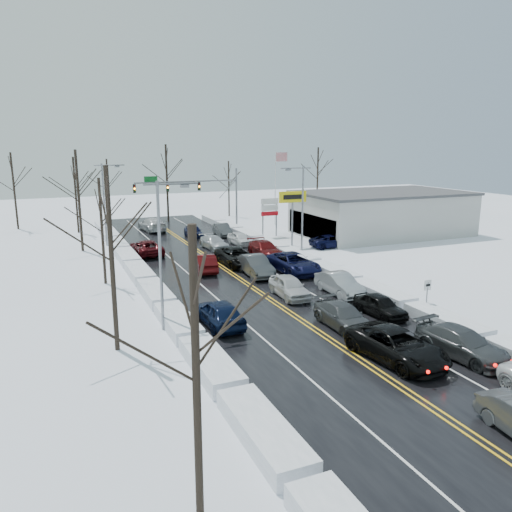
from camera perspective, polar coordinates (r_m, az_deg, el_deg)
name	(u,v)px	position (r m, az deg, el deg)	size (l,w,h in m)	color
ground	(264,295)	(37.32, 0.94, -4.53)	(160.00, 160.00, 0.00)	white
road_surface	(254,288)	(39.08, -0.26, -3.72)	(14.00, 84.00, 0.01)	black
snow_bank_left	(157,300)	(36.94, -11.23, -4.96)	(1.70, 72.00, 0.80)	white
snow_bank_right	(337,278)	(42.49, 9.24, -2.54)	(1.70, 72.00, 0.80)	white
traffic_signal_mast	(199,189)	(63.40, -6.56, 7.57)	(13.28, 0.39, 8.00)	slate
tires_plus_sign	(293,201)	(54.95, 4.21, 6.33)	(3.20, 0.34, 6.00)	slate
used_vehicles_sign	(270,209)	(60.52, 1.57, 5.35)	(2.20, 0.22, 4.65)	slate
speed_limit_sign	(427,290)	(34.75, 18.99, -3.74)	(0.55, 0.09, 2.35)	slate
flagpole	(276,182)	(69.43, 2.35, 8.46)	(1.87, 1.20, 10.00)	silver
dealership_building	(382,213)	(64.10, 14.16, 4.79)	(20.40, 12.40, 5.30)	#B5B5B0
streetlight_ne	(301,205)	(48.63, 5.13, 5.87)	(3.20, 0.25, 9.00)	slate
streetlight_sw	(163,244)	(29.79, -10.57, 1.37)	(3.20, 0.25, 9.00)	slate
streetlight_nw	(106,198)	(57.19, -16.80, 6.40)	(3.20, 0.25, 9.00)	slate
tree_left_a	(195,322)	(13.89, -7.02, -7.48)	(3.60, 3.60, 9.00)	#2D231C
tree_left_b	(109,224)	(27.04, -16.41, 3.53)	(4.00, 4.00, 10.00)	#2D231C
tree_left_c	(101,211)	(41.08, -17.33, 4.97)	(3.40, 3.40, 8.50)	#2D231C
tree_left_d	(77,181)	(54.79, -19.73, 8.08)	(4.20, 4.20, 10.50)	#2D231C
tree_left_e	(75,180)	(66.81, -20.02, 8.16)	(3.80, 3.80, 9.50)	#2D231C
tree_far_a	(13,176)	(72.76, -26.05, 8.23)	(4.00, 4.00, 10.00)	#2D231C
tree_far_b	(108,178)	(74.20, -16.60, 8.50)	(3.60, 3.60, 9.00)	#2D231C
tree_far_c	(166,168)	(73.52, -10.20, 9.88)	(4.40, 4.40, 11.00)	#2D231C
tree_far_d	(229,178)	(77.89, -3.14, 8.92)	(3.40, 3.40, 8.50)	#2D231C
tree_far_e	(318,167)	(85.04, 7.08, 10.10)	(4.20, 4.20, 10.50)	#2D231C
queued_car_2	(396,360)	(27.63, 15.67, -11.38)	(2.73, 5.93, 1.65)	black
queued_car_3	(343,327)	(31.51, 9.88, -8.03)	(2.03, 4.99, 1.45)	#414346
queued_car_4	(289,297)	(37.05, 3.82, -4.68)	(1.87, 4.64, 1.58)	silver
queued_car_5	(256,275)	(42.91, -0.05, -2.22)	(1.82, 5.23, 1.72)	#3C3E40
queued_car_6	(237,265)	(46.55, -2.15, -1.04)	(2.71, 5.87, 1.63)	black
queued_car_7	(214,249)	(53.90, -4.81, 0.82)	(1.94, 4.77, 1.39)	#ABAEB4
queued_car_8	(194,237)	(60.87, -7.14, 2.14)	(1.73, 4.29, 1.46)	black
queued_car_11	(460,357)	(29.13, 22.33, -10.60)	(2.16, 5.31, 1.54)	#404345
queued_car_12	(380,316)	(34.05, 13.95, -6.63)	(1.67, 4.16, 1.42)	black
queued_car_13	(339,294)	(38.12, 9.49, -4.33)	(1.71, 4.90, 1.61)	#A1A4A9
queued_car_14	(293,272)	(43.99, 4.27, -1.89)	(2.83, 6.15, 1.71)	black
queued_car_15	(265,257)	(49.99, 1.01, -0.07)	(2.18, 5.37, 1.56)	#530B0C
queued_car_16	(240,245)	(55.87, -1.84, 1.29)	(1.70, 4.23, 1.44)	white
queued_car_17	(222,236)	(61.50, -3.85, 2.32)	(1.57, 4.51, 1.49)	#424447
oncoming_car_0	(205,271)	(44.50, -5.86, -1.75)	(1.66, 4.77, 1.57)	#48090A
oncoming_car_1	(147,255)	(51.96, -12.39, 0.12)	(2.58, 5.60, 1.56)	#44090D
oncoming_car_2	(153,231)	(66.13, -11.74, 2.81)	(2.41, 5.92, 1.72)	silver
oncoming_car_3	(219,326)	(31.39, -4.23, -7.95)	(1.99, 4.95, 1.69)	black
parked_car_0	(332,247)	(55.13, 8.66, 0.99)	(2.28, 4.95, 1.38)	black
parked_car_1	(350,243)	(57.86, 10.69, 1.47)	(1.90, 4.67, 1.36)	#3D3F42
parked_car_2	(308,236)	(61.88, 6.00, 2.34)	(1.94, 4.82, 1.64)	black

